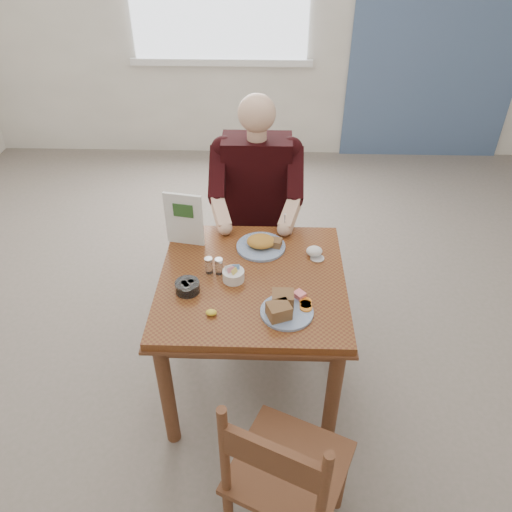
{
  "coord_description": "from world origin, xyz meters",
  "views": [
    {
      "loc": [
        0.08,
        -1.86,
        2.29
      ],
      "look_at": [
        0.02,
        0.0,
        0.88
      ],
      "focal_mm": 35.0,
      "sensor_mm": 36.0,
      "label": 1
    }
  ],
  "objects_px": {
    "diner": "(257,194)",
    "far_plate": "(262,244)",
    "chair_far": "(257,232)",
    "table": "(252,295)",
    "chair_near": "(285,476)",
    "near_plate": "(285,307)"
  },
  "relations": [
    {
      "from": "diner",
      "to": "far_plate",
      "type": "xyz_separation_m",
      "value": [
        0.04,
        -0.46,
        -0.03
      ]
    },
    {
      "from": "chair_far",
      "to": "far_plate",
      "type": "height_order",
      "value": "chair_far"
    },
    {
      "from": "table",
      "to": "chair_near",
      "type": "bearing_deg",
      "value": -79.66
    },
    {
      "from": "near_plate",
      "to": "far_plate",
      "type": "height_order",
      "value": "near_plate"
    },
    {
      "from": "chair_far",
      "to": "chair_near",
      "type": "relative_size",
      "value": 1.0
    },
    {
      "from": "chair_near",
      "to": "far_plate",
      "type": "bearing_deg",
      "value": 95.86
    },
    {
      "from": "table",
      "to": "near_plate",
      "type": "relative_size",
      "value": 3.21
    },
    {
      "from": "diner",
      "to": "near_plate",
      "type": "distance_m",
      "value": 0.96
    },
    {
      "from": "chair_far",
      "to": "far_plate",
      "type": "xyz_separation_m",
      "value": [
        0.04,
        -0.55,
        0.3
      ]
    },
    {
      "from": "table",
      "to": "diner",
      "type": "bearing_deg",
      "value": 90.0
    },
    {
      "from": "table",
      "to": "chair_far",
      "type": "xyz_separation_m",
      "value": [
        0.0,
        0.8,
        -0.16
      ]
    },
    {
      "from": "far_plate",
      "to": "diner",
      "type": "bearing_deg",
      "value": 95.28
    },
    {
      "from": "chair_near",
      "to": "far_plate",
      "type": "relative_size",
      "value": 3.06
    },
    {
      "from": "far_plate",
      "to": "chair_near",
      "type": "bearing_deg",
      "value": -84.14
    },
    {
      "from": "near_plate",
      "to": "far_plate",
      "type": "relative_size",
      "value": 0.92
    },
    {
      "from": "chair_near",
      "to": "near_plate",
      "type": "distance_m",
      "value": 0.68
    },
    {
      "from": "diner",
      "to": "far_plate",
      "type": "distance_m",
      "value": 0.46
    },
    {
      "from": "table",
      "to": "chair_far",
      "type": "distance_m",
      "value": 0.81
    },
    {
      "from": "chair_far",
      "to": "chair_near",
      "type": "bearing_deg",
      "value": -84.62
    },
    {
      "from": "chair_far",
      "to": "diner",
      "type": "bearing_deg",
      "value": -89.99
    },
    {
      "from": "chair_far",
      "to": "far_plate",
      "type": "relative_size",
      "value": 3.06
    },
    {
      "from": "far_plate",
      "to": "table",
      "type": "bearing_deg",
      "value": -99.64
    }
  ]
}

